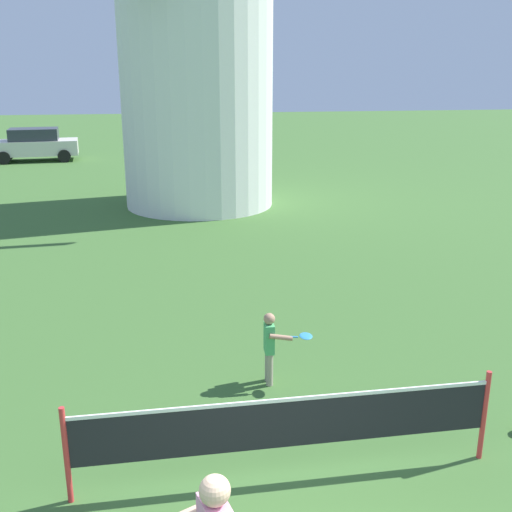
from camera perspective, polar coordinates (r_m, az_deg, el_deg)
The scene contains 3 objects.
tennis_net at distance 6.72m, azimuth 2.90°, elevation -15.39°, with size 4.61×0.06×1.10m.
player_far at distance 8.61m, azimuth 1.43°, elevation -8.22°, with size 0.66×0.47×1.07m.
parked_car_cream at distance 31.80m, azimuth -19.98°, elevation 9.80°, with size 4.13×2.16×1.56m.
Camera 1 is at (-1.00, -3.67, 4.29)m, focal length 42.78 mm.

